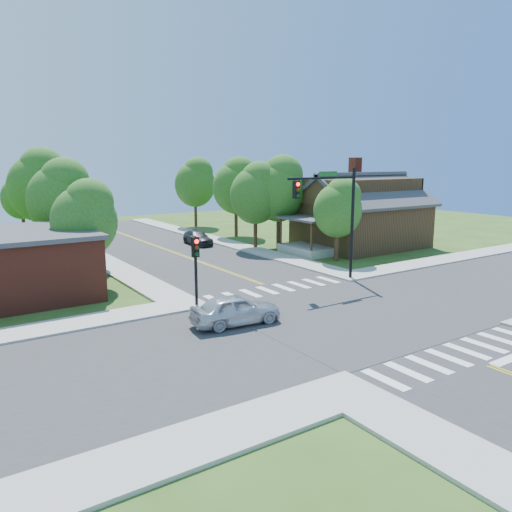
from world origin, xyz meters
TOP-DOWN VIEW (x-y plane):
  - ground at (0.00, 0.00)m, footprint 100.00×100.00m
  - road_ns at (0.00, 0.00)m, footprint 10.00×90.00m
  - road_ew at (0.00, 0.00)m, footprint 90.00×10.00m
  - intersection_patch at (0.00, 0.00)m, footprint 10.20×10.20m
  - sidewalk_ne at (15.82, 15.82)m, footprint 40.00×40.00m
  - crosswalk_north at (0.00, 6.20)m, footprint 8.85×2.00m
  - crosswalk_south at (0.00, -6.20)m, footprint 8.85×2.00m
  - centerline at (0.00, 0.00)m, footprint 0.30×90.00m
  - signal_mast_ne at (3.91, 5.59)m, footprint 5.30×0.42m
  - signal_pole_nw at (-5.60, 5.58)m, footprint 0.34×0.42m
  - house_ne at (15.11, 14.23)m, footprint 13.05×8.80m
  - tree_e_a at (9.12, 10.62)m, footprint 3.76×3.57m
  - tree_e_b at (8.92, 17.94)m, footprint 4.81×4.57m
  - tree_e_c at (9.40, 25.86)m, footprint 4.74×4.50m
  - tree_e_d at (9.41, 34.95)m, footprint 4.74×4.50m
  - tree_w_a at (-9.12, 13.00)m, footprint 3.91×3.71m
  - tree_w_b at (-8.88, 19.77)m, footprint 4.65×4.41m
  - tree_w_c at (-8.75, 27.90)m, footprint 5.16×4.90m
  - tree_w_d at (-8.85, 36.88)m, footprint 3.83×3.64m
  - tree_house at (7.02, 18.74)m, footprint 4.48×4.25m
  - tree_bldg at (-7.85, 18.17)m, footprint 3.79×3.60m
  - car_silver at (-5.42, 1.92)m, footprint 2.61×4.64m
  - car_dgrey at (3.50, 23.19)m, footprint 2.81×4.74m

SIDE VIEW (x-z plane):
  - ground at x=0.00m, z-range 0.00..0.00m
  - intersection_patch at x=0.00m, z-range -0.03..0.03m
  - road_ns at x=0.00m, z-range 0.00..0.04m
  - road_ew at x=0.00m, z-range 0.01..0.04m
  - crosswalk_north at x=0.00m, z-range 0.04..0.05m
  - crosswalk_south at x=0.00m, z-range 0.04..0.05m
  - centerline at x=0.00m, z-range 0.04..0.05m
  - sidewalk_ne at x=15.82m, z-range 0.00..0.14m
  - car_dgrey at x=3.50m, z-range 0.00..1.25m
  - car_silver at x=-5.42m, z-range 0.00..1.46m
  - signal_pole_nw at x=-5.60m, z-range 0.76..4.56m
  - house_ne at x=15.11m, z-range -0.23..6.88m
  - tree_e_a at x=9.12m, z-range 0.99..7.39m
  - tree_bldg at x=-7.85m, z-range 0.99..7.43m
  - tree_w_d at x=-8.85m, z-range 1.01..7.53m
  - tree_w_a at x=-9.12m, z-range 1.03..7.67m
  - signal_mast_ne at x=3.91m, z-range 1.25..8.45m
  - tree_house at x=7.02m, z-range 1.18..8.79m
  - tree_w_b at x=-8.88m, z-range 1.22..9.12m
  - tree_e_c at x=9.40m, z-range 1.25..9.31m
  - tree_e_d at x=9.41m, z-range 1.25..9.31m
  - tree_e_b at x=8.92m, z-range 1.27..9.44m
  - tree_w_c at x=-8.75m, z-range 1.36..10.13m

